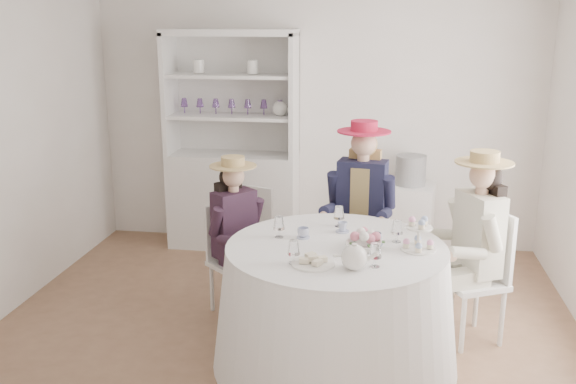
# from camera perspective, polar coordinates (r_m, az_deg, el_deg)

# --- Properties ---
(ground) EXTENTS (4.50, 4.50, 0.00)m
(ground) POSITION_cam_1_polar(r_m,az_deg,el_deg) (5.09, -0.17, -11.78)
(ground) COLOR brown
(ground) RESTS_ON ground
(wall_back) EXTENTS (4.50, 0.00, 4.50)m
(wall_back) POSITION_cam_1_polar(r_m,az_deg,el_deg) (6.59, 2.51, 6.82)
(wall_back) COLOR silver
(wall_back) RESTS_ON ground
(wall_front) EXTENTS (4.50, 0.00, 4.50)m
(wall_front) POSITION_cam_1_polar(r_m,az_deg,el_deg) (2.75, -6.63, -5.33)
(wall_front) COLOR silver
(wall_front) RESTS_ON ground
(tea_table) EXTENTS (1.67, 1.67, 0.85)m
(tea_table) POSITION_cam_1_polar(r_m,az_deg,el_deg) (4.44, 4.20, -9.98)
(tea_table) COLOR white
(tea_table) RESTS_ON ground
(hutch) EXTENTS (1.50, 0.98, 2.21)m
(hutch) POSITION_cam_1_polar(r_m,az_deg,el_deg) (6.61, -4.84, 1.82)
(hutch) COLOR silver
(hutch) RESTS_ON ground
(side_table) EXTENTS (0.54, 0.54, 0.74)m
(side_table) POSITION_cam_1_polar(r_m,az_deg,el_deg) (6.47, 10.63, -2.52)
(side_table) COLOR silver
(side_table) RESTS_ON ground
(hatbox) EXTENTS (0.34, 0.34, 0.29)m
(hatbox) POSITION_cam_1_polar(r_m,az_deg,el_deg) (6.33, 10.85, 1.92)
(hatbox) COLOR black
(hatbox) RESTS_ON side_table
(guest_left) EXTENTS (0.55, 0.54, 1.29)m
(guest_left) POSITION_cam_1_polar(r_m,az_deg,el_deg) (5.05, -4.65, -3.12)
(guest_left) COLOR silver
(guest_left) RESTS_ON ground
(guest_mid) EXTENTS (0.57, 0.59, 1.52)m
(guest_mid) POSITION_cam_1_polar(r_m,az_deg,el_deg) (5.28, 6.54, -0.82)
(guest_mid) COLOR silver
(guest_mid) RESTS_ON ground
(guest_right) EXTENTS (0.60, 0.55, 1.42)m
(guest_right) POSITION_cam_1_polar(r_m,az_deg,el_deg) (4.77, 16.31, -3.84)
(guest_right) COLOR silver
(guest_right) RESTS_ON ground
(spare_chair) EXTENTS (0.48, 0.48, 0.90)m
(spare_chair) POSITION_cam_1_polar(r_m,az_deg,el_deg) (5.76, -2.35, -3.29)
(spare_chair) COLOR silver
(spare_chair) RESTS_ON ground
(teacup_a) EXTENTS (0.08, 0.08, 0.06)m
(teacup_a) POSITION_cam_1_polar(r_m,az_deg,el_deg) (4.41, 1.37, -3.71)
(teacup_a) COLOR white
(teacup_a) RESTS_ON tea_table
(teacup_b) EXTENTS (0.09, 0.09, 0.06)m
(teacup_b) POSITION_cam_1_polar(r_m,az_deg,el_deg) (4.54, 4.87, -3.18)
(teacup_b) COLOR white
(teacup_b) RESTS_ON tea_table
(teacup_c) EXTENTS (0.11, 0.11, 0.07)m
(teacup_c) POSITION_cam_1_polar(r_m,az_deg,el_deg) (4.32, 7.74, -4.19)
(teacup_c) COLOR white
(teacup_c) RESTS_ON tea_table
(flower_bowl) EXTENTS (0.26, 0.26, 0.06)m
(flower_bowl) POSITION_cam_1_polar(r_m,az_deg,el_deg) (4.19, 6.72, -4.90)
(flower_bowl) COLOR white
(flower_bowl) RESTS_ON tea_table
(flower_arrangement) EXTENTS (0.17, 0.17, 0.06)m
(flower_arrangement) POSITION_cam_1_polar(r_m,az_deg,el_deg) (4.24, 6.95, -3.87)
(flower_arrangement) COLOR #D66B85
(flower_arrangement) RESTS_ON tea_table
(table_teapot) EXTENTS (0.23, 0.16, 0.17)m
(table_teapot) POSITION_cam_1_polar(r_m,az_deg,el_deg) (3.89, 5.94, -5.81)
(table_teapot) COLOR white
(table_teapot) RESTS_ON tea_table
(sandwich_plate) EXTENTS (0.27, 0.27, 0.06)m
(sandwich_plate) POSITION_cam_1_polar(r_m,az_deg,el_deg) (3.95, 2.25, -6.26)
(sandwich_plate) COLOR white
(sandwich_plate) RESTS_ON tea_table
(cupcake_stand) EXTENTS (0.23, 0.23, 0.21)m
(cupcake_stand) POSITION_cam_1_polar(r_m,az_deg,el_deg) (4.26, 11.52, -4.06)
(cupcake_stand) COLOR white
(cupcake_stand) RESTS_ON tea_table
(stemware_set) EXTENTS (0.88, 0.85, 0.15)m
(stemware_set) POSITION_cam_1_polar(r_m,az_deg,el_deg) (4.25, 4.33, -3.86)
(stemware_set) COLOR white
(stemware_set) RESTS_ON tea_table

